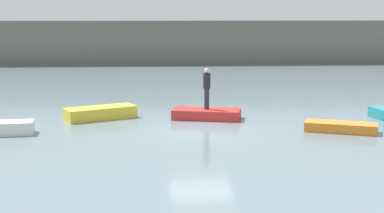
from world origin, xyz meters
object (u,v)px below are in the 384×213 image
(rowboat_orange, at_px, (341,127))
(rowboat_yellow, at_px, (101,113))
(rowboat_red, at_px, (207,114))
(person_dark_shirt, at_px, (207,86))

(rowboat_orange, bearing_deg, rowboat_yellow, -177.51)
(rowboat_yellow, height_order, rowboat_orange, rowboat_yellow)
(rowboat_yellow, xyz_separation_m, rowboat_red, (4.71, -0.31, -0.05))
(rowboat_yellow, distance_m, rowboat_orange, 10.34)
(rowboat_red, bearing_deg, rowboat_yellow, -170.84)
(rowboat_red, xyz_separation_m, rowboat_orange, (5.07, -3.04, -0.03))
(rowboat_red, distance_m, person_dark_shirt, 1.24)
(rowboat_orange, xyz_separation_m, person_dark_shirt, (-5.07, 3.04, 1.27))
(rowboat_red, height_order, person_dark_shirt, person_dark_shirt)
(rowboat_red, height_order, rowboat_orange, rowboat_red)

